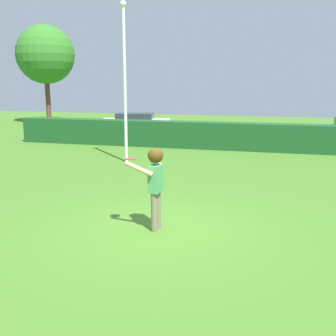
{
  "coord_description": "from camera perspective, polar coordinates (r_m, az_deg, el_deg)",
  "views": [
    {
      "loc": [
        2.39,
        -7.94,
        3.12
      ],
      "look_at": [
        -0.01,
        0.98,
        1.15
      ],
      "focal_mm": 43.51,
      "sensor_mm": 36.0,
      "label": 1
    }
  ],
  "objects": [
    {
      "name": "frisbee",
      "position": [
        8.51,
        -5.31,
        1.25
      ],
      "size": [
        0.24,
        0.24,
        0.04
      ],
      "color": "red"
    },
    {
      "name": "hedge_row",
      "position": [
        19.23,
        7.81,
        4.47
      ],
      "size": [
        20.79,
        0.9,
        1.25
      ],
      "primitive_type": "cube",
      "color": "#194B21",
      "rests_on": "ground"
    },
    {
      "name": "oak_tree",
      "position": [
        32.73,
        -16.81,
        14.95
      ],
      "size": [
        4.32,
        4.32,
        7.24
      ],
      "color": "brown",
      "rests_on": "ground"
    },
    {
      "name": "parked_car_white",
      "position": [
        25.15,
        -4.62,
        6.45
      ],
      "size": [
        4.45,
        2.5,
        1.25
      ],
      "color": "white",
      "rests_on": "ground"
    },
    {
      "name": "ground_plane",
      "position": [
        8.86,
        -1.61,
        -8.59
      ],
      "size": [
        60.0,
        60.0,
        0.0
      ],
      "primitive_type": "plane",
      "color": "#427224"
    },
    {
      "name": "person",
      "position": [
        8.52,
        -1.81,
        -1.52
      ],
      "size": [
        0.76,
        0.56,
        1.78
      ],
      "color": "#756B51",
      "rests_on": "ground"
    },
    {
      "name": "lamppost",
      "position": [
        15.92,
        -6.09,
        12.73
      ],
      "size": [
        0.24,
        0.24,
        6.03
      ],
      "color": "silver",
      "rests_on": "ground"
    }
  ]
}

